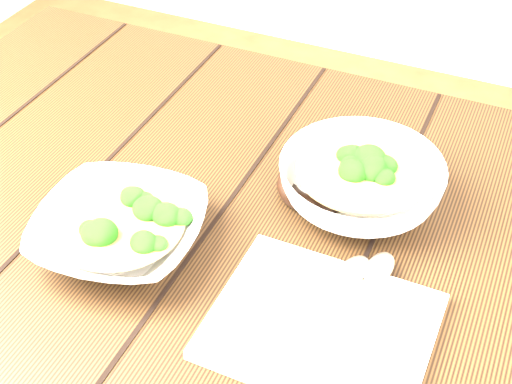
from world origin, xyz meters
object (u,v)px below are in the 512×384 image
object	(u,v)px
soup_bowl_front	(120,229)
table	(238,276)
soup_bowl_back	(361,182)
napkin	(321,326)
trivet	(317,185)

from	to	relation	value
soup_bowl_front	table	bearing A→B (deg)	46.17
soup_bowl_back	napkin	bearing A→B (deg)	-82.93
soup_bowl_back	trivet	size ratio (longest dim) A/B	2.23
soup_bowl_front	napkin	bearing A→B (deg)	-4.88
soup_bowl_back	trivet	bearing A→B (deg)	-177.60
table	soup_bowl_back	world-z (taller)	soup_bowl_back
soup_bowl_back	soup_bowl_front	bearing A→B (deg)	-141.37
soup_bowl_front	trivet	bearing A→B (deg)	45.89
napkin	soup_bowl_front	bearing A→B (deg)	175.46
soup_bowl_front	napkin	size ratio (longest dim) A/B	0.98
table	soup_bowl_back	bearing A→B (deg)	31.53
trivet	soup_bowl_front	bearing A→B (deg)	-134.11
table	soup_bowl_front	xyz separation A→B (m)	(-0.11, -0.11, 0.15)
soup_bowl_back	napkin	world-z (taller)	soup_bowl_back
soup_bowl_back	table	bearing A→B (deg)	-148.47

